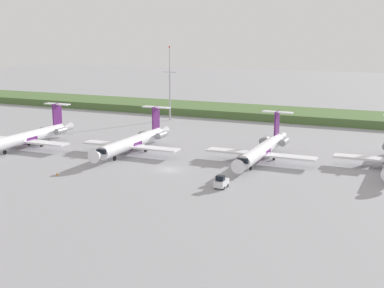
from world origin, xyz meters
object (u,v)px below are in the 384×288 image
at_px(regional_jet_third, 263,149).
at_px(regional_jet_second, 134,142).
at_px(baggage_tug, 221,182).
at_px(antenna_mast, 170,90).
at_px(regional_jet_nearest, 29,137).
at_px(safety_cone_front_marker, 57,174).

bearing_deg(regional_jet_third, regional_jet_second, -171.81).
bearing_deg(regional_jet_third, baggage_tug, -92.37).
bearing_deg(antenna_mast, regional_jet_nearest, -104.21).
xyz_separation_m(regional_jet_nearest, safety_cone_front_marker, (21.33, -17.34, -2.26)).
height_order(baggage_tug, safety_cone_front_marker, baggage_tug).
xyz_separation_m(regional_jet_third, antenna_mast, (-40.91, 39.41, 6.67)).
distance_m(regional_jet_nearest, regional_jet_second, 25.43).
relative_size(regional_jet_third, baggage_tug, 9.69).
bearing_deg(baggage_tug, regional_jet_second, 147.36).
distance_m(regional_jet_nearest, regional_jet_third, 53.91).
height_order(antenna_mast, baggage_tug, antenna_mast).
relative_size(regional_jet_third, safety_cone_front_marker, 56.36).
distance_m(regional_jet_second, antenna_mast, 45.77).
distance_m(baggage_tug, safety_cone_front_marker, 31.31).
xyz_separation_m(regional_jet_third, baggage_tug, (-0.89, -21.55, -1.53)).
height_order(regional_jet_third, antenna_mast, antenna_mast).
height_order(regional_jet_second, regional_jet_third, same).
xyz_separation_m(regional_jet_third, safety_cone_front_marker, (-31.83, -26.31, -2.26)).
bearing_deg(baggage_tug, antenna_mast, 123.28).
bearing_deg(regional_jet_nearest, safety_cone_front_marker, -39.11).
height_order(regional_jet_second, antenna_mast, antenna_mast).
distance_m(regional_jet_nearest, baggage_tug, 53.78).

